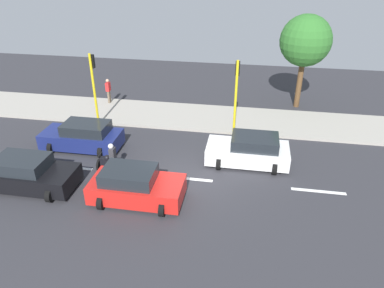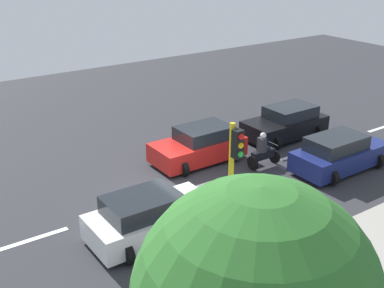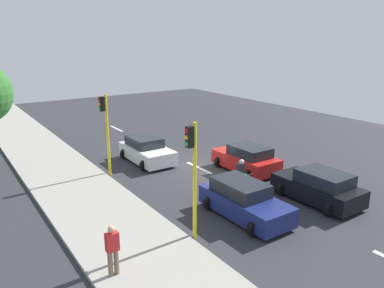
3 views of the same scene
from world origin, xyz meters
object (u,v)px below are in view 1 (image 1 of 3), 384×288
car_red (135,186)px  car_black (29,174)px  car_dark_blue (83,136)px  traffic_light_midblock (236,88)px  motorcycle (111,160)px  traffic_light_corner (94,80)px  street_tree_north (306,41)px  pedestrian_near_signal (108,90)px  car_white (249,151)px

car_red → car_black: (0.09, 5.01, 0.00)m
car_dark_blue → traffic_light_midblock: 8.73m
car_dark_blue → motorcycle: motorcycle is taller
car_dark_blue → traffic_light_corner: 3.61m
street_tree_north → car_red: bearing=147.4°
car_red → pedestrian_near_signal: 11.48m
motorcycle → traffic_light_midblock: (4.81, -5.60, 2.29)m
traffic_light_corner → traffic_light_midblock: (0.00, -8.26, 0.00)m
street_tree_north → traffic_light_corner: bearing=113.4°
car_dark_blue → street_tree_north: street_tree_north is taller
pedestrian_near_signal → motorcycle: bearing=-158.2°
car_red → traffic_light_midblock: size_ratio=0.88×
car_white → traffic_light_corner: size_ratio=0.91×
car_black → traffic_light_midblock: size_ratio=0.91×
car_dark_blue → car_white: bearing=-90.3°
traffic_light_corner → street_tree_north: street_tree_north is taller
traffic_light_corner → pedestrian_near_signal: bearing=10.8°
pedestrian_near_signal → street_tree_north: street_tree_north is taller
car_red → street_tree_north: (12.08, -7.72, 3.75)m
pedestrian_near_signal → traffic_light_corner: size_ratio=0.38×
car_red → car_black: 5.01m
car_red → traffic_light_midblock: (6.80, -3.74, 2.22)m
pedestrian_near_signal → traffic_light_midblock: traffic_light_midblock is taller
car_white → motorcycle: size_ratio=2.67×
motorcycle → car_red: bearing=-136.9°
car_dark_blue → motorcycle: 3.07m
car_red → car_white: size_ratio=0.97×
car_black → motorcycle: bearing=-59.0°
car_dark_blue → traffic_light_corner: size_ratio=0.94×
car_black → motorcycle: size_ratio=2.67×
car_dark_blue → motorcycle: size_ratio=2.77×
car_dark_blue → pedestrian_near_signal: pedestrian_near_signal is taller
traffic_light_corner → street_tree_north: 13.41m
car_black → traffic_light_midblock: bearing=-52.5°
car_red → traffic_light_midblock: 8.07m
car_dark_blue → street_tree_north: (8.12, -11.93, 3.75)m
traffic_light_corner → car_dark_blue: bearing=-173.9°
car_black → traffic_light_midblock: 11.25m
car_black → street_tree_north: size_ratio=0.67×
motorcycle → car_black: bearing=121.0°
car_dark_blue → traffic_light_corner: traffic_light_corner is taller
car_dark_blue → motorcycle: (-1.98, -2.35, -0.07)m
car_dark_blue → traffic_light_midblock: (2.84, -7.95, 2.22)m
car_red → pedestrian_near_signal: bearing=26.8°
car_dark_blue → traffic_light_corner: bearing=6.1°
car_dark_blue → traffic_light_corner: (2.84, 0.30, 2.22)m
street_tree_north → car_dark_blue: bearing=124.2°
car_red → traffic_light_midblock: bearing=-28.8°
traffic_light_corner → street_tree_north: bearing=-66.6°
car_white → pedestrian_near_signal: pedestrian_near_signal is taller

